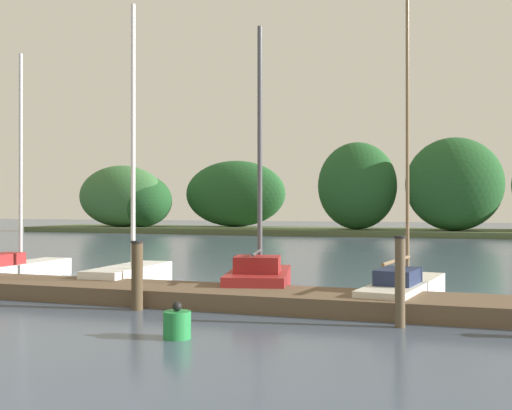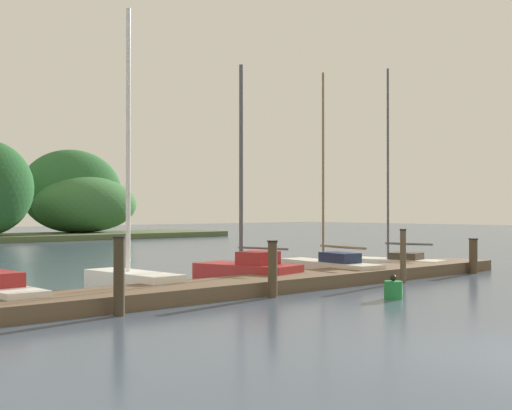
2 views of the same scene
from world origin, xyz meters
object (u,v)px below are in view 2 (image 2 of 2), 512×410
at_px(mooring_piling_3, 273,269).
at_px(channel_buoy_1, 393,289).
at_px(sailboat_6, 392,260).
at_px(mooring_piling_4, 403,256).
at_px(mooring_piling_5, 473,256).
at_px(mooring_piling_2, 119,276).
at_px(sailboat_4, 245,269).
at_px(sailboat_3, 130,275).
at_px(sailboat_5, 327,266).

bearing_deg(mooring_piling_3, channel_buoy_1, -48.06).
height_order(sailboat_6, mooring_piling_3, sailboat_6).
relative_size(mooring_piling_3, channel_buoy_1, 2.38).
relative_size(mooring_piling_4, channel_buoy_1, 2.70).
bearing_deg(channel_buoy_1, mooring_piling_5, 16.52).
relative_size(mooring_piling_4, mooring_piling_5, 1.34).
xyz_separation_m(mooring_piling_2, mooring_piling_5, (13.67, 0.10, -0.21)).
distance_m(mooring_piling_3, channel_buoy_1, 2.93).
distance_m(sailboat_4, mooring_piling_5, 8.25).
xyz_separation_m(sailboat_4, channel_buoy_1, (0.31, -5.01, -0.19)).
xyz_separation_m(sailboat_3, mooring_piling_5, (11.39, -3.18, 0.14)).
relative_size(sailboat_6, channel_buoy_1, 12.47).
distance_m(sailboat_3, mooring_piling_4, 7.93).
relative_size(sailboat_4, sailboat_5, 0.97).
height_order(sailboat_6, channel_buoy_1, sailboat_6).
xyz_separation_m(mooring_piling_2, channel_buoy_1, (6.23, -2.11, -0.58)).
xyz_separation_m(sailboat_3, sailboat_5, (7.01, -0.54, -0.11)).
xyz_separation_m(sailboat_4, sailboat_5, (3.37, -0.16, -0.09)).
relative_size(sailboat_4, mooring_piling_5, 5.44).
bearing_deg(sailboat_5, mooring_piling_4, -168.32).
height_order(sailboat_3, mooring_piling_2, sailboat_3).
bearing_deg(mooring_piling_5, channel_buoy_1, -163.48).
bearing_deg(sailboat_6, mooring_piling_4, 117.21).
distance_m(sailboat_5, mooring_piling_3, 5.69).
bearing_deg(mooring_piling_3, mooring_piling_5, 0.34).
distance_m(mooring_piling_2, mooring_piling_3, 4.30).
bearing_deg(sailboat_6, channel_buoy_1, 113.50).
relative_size(sailboat_3, sailboat_5, 1.12).
height_order(sailboat_5, sailboat_6, sailboat_6).
bearing_deg(channel_buoy_1, sailboat_3, 126.19).
height_order(sailboat_5, mooring_piling_2, sailboat_5).
bearing_deg(mooring_piling_3, sailboat_3, 121.83).
bearing_deg(channel_buoy_1, mooring_piling_2, 161.29).
relative_size(mooring_piling_2, channel_buoy_1, 2.76).
height_order(sailboat_3, mooring_piling_4, sailboat_3).
relative_size(sailboat_5, sailboat_6, 0.91).
distance_m(sailboat_6, mooring_piling_3, 9.14).
distance_m(sailboat_3, channel_buoy_1, 6.68).
height_order(sailboat_6, mooring_piling_4, sailboat_6).
relative_size(sailboat_5, mooring_piling_2, 4.12).
bearing_deg(sailboat_6, mooring_piling_3, 95.12).
distance_m(sailboat_5, sailboat_6, 3.68).
bearing_deg(sailboat_6, sailboat_4, 76.87).
bearing_deg(channel_buoy_1, mooring_piling_3, 131.94).
relative_size(mooring_piling_5, channel_buoy_1, 2.02).
height_order(sailboat_5, mooring_piling_5, sailboat_5).
bearing_deg(mooring_piling_4, sailboat_3, 154.88).
bearing_deg(mooring_piling_4, mooring_piling_3, 178.62).
xyz_separation_m(mooring_piling_2, mooring_piling_3, (4.30, 0.04, -0.11)).
relative_size(sailboat_4, mooring_piling_4, 4.06).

